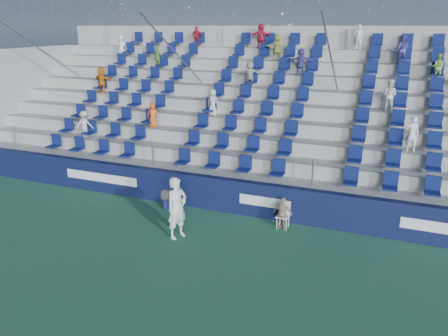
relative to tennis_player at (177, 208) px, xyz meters
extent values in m
plane|color=#2C6747|center=(0.51, -0.75, -0.97)|extent=(70.00, 70.00, 0.00)
cube|color=#10163C|center=(0.51, 2.40, -0.37)|extent=(24.00, 0.30, 1.20)
cube|color=white|center=(-4.49, 2.24, -0.35)|extent=(3.20, 0.02, 0.34)
cube|color=white|center=(2.01, 2.24, -0.35)|extent=(1.60, 0.02, 0.34)
cube|color=white|center=(7.51, 2.24, -0.35)|extent=(2.40, 0.02, 0.34)
cube|color=#9A9A95|center=(0.51, 2.98, -0.37)|extent=(24.00, 0.85, 1.20)
cube|color=#9A9A95|center=(0.51, 3.83, -0.12)|extent=(24.00, 0.85, 1.70)
cube|color=#9A9A95|center=(0.51, 4.68, 0.13)|extent=(24.00, 0.85, 2.20)
cube|color=#9A9A95|center=(0.51, 5.53, 0.38)|extent=(24.00, 0.85, 2.70)
cube|color=#9A9A95|center=(0.51, 6.38, 0.63)|extent=(24.00, 0.85, 3.20)
cube|color=#9A9A95|center=(0.51, 7.23, 0.88)|extent=(24.00, 0.85, 3.70)
cube|color=#9A9A95|center=(0.51, 8.08, 1.13)|extent=(24.00, 0.85, 4.20)
cube|color=#9A9A95|center=(0.51, 8.93, 1.38)|extent=(24.00, 0.85, 4.70)
cube|color=#9A9A95|center=(0.51, 9.78, 1.63)|extent=(24.00, 0.85, 5.20)
cube|color=#9A9A95|center=(0.51, 10.45, 2.13)|extent=(24.00, 0.50, 6.20)
cube|color=#9A9A95|center=(-11.34, 6.38, 1.63)|extent=(0.30, 7.65, 5.20)
cube|color=#0D1850|center=(0.51, 2.98, 0.58)|extent=(16.05, 0.50, 0.70)
cube|color=#0D1850|center=(0.51, 3.83, 1.08)|extent=(16.05, 0.50, 0.70)
cube|color=#0D1850|center=(0.51, 4.68, 1.58)|extent=(16.05, 0.50, 0.70)
cube|color=#0D1850|center=(0.51, 5.53, 2.08)|extent=(16.05, 0.50, 0.70)
cube|color=#0D1850|center=(0.51, 6.38, 2.58)|extent=(16.05, 0.50, 0.70)
cube|color=#0D1850|center=(0.51, 7.23, 3.08)|extent=(16.05, 0.50, 0.70)
cube|color=#0D1850|center=(0.51, 8.08, 3.58)|extent=(16.05, 0.50, 0.70)
cube|color=#0D1850|center=(0.51, 8.93, 4.08)|extent=(16.05, 0.50, 0.70)
cube|color=#0D1850|center=(0.51, 9.78, 4.58)|extent=(16.05, 0.50, 0.70)
cylinder|color=gray|center=(-2.49, 6.38, 3.38)|extent=(0.06, 7.68, 4.55)
cylinder|color=gray|center=(3.51, 6.38, 3.38)|extent=(0.06, 7.68, 4.55)
cylinder|color=gray|center=(-9.29, 6.38, 3.38)|extent=(0.06, 7.68, 4.55)
imported|color=beige|center=(-6.28, 3.78, 1.29)|extent=(0.81, 0.58, 1.13)
imported|color=red|center=(-3.80, 9.73, 4.72)|extent=(0.62, 0.38, 0.99)
imported|color=silver|center=(3.93, 9.73, 4.76)|extent=(0.40, 0.28, 1.06)
imported|color=#CA5217|center=(-3.47, 4.63, 1.74)|extent=(0.57, 0.45, 1.02)
imported|color=silver|center=(5.52, 6.33, 2.81)|extent=(0.66, 0.57, 1.16)
imported|color=white|center=(-7.68, 8.88, 4.25)|extent=(0.53, 0.37, 1.04)
imported|color=#6DB247|center=(-5.09, 8.03, 3.77)|extent=(0.66, 0.36, 1.07)
imported|color=orange|center=(-7.15, 6.33, 2.82)|extent=(1.15, 0.59, 1.19)
imported|color=white|center=(6.40, 4.63, 1.82)|extent=(0.48, 0.37, 1.18)
imported|color=#9CB749|center=(0.55, 8.88, 4.32)|extent=(1.14, 0.69, 1.17)
imported|color=#B9B3A6|center=(-1.14, 5.48, 2.27)|extent=(0.58, 0.43, 1.08)
imported|color=#423F8B|center=(1.83, 8.03, 3.78)|extent=(1.04, 0.39, 1.10)
imported|color=red|center=(-0.47, 9.73, 4.78)|extent=(1.08, 0.62, 1.11)
imported|color=#89B849|center=(7.09, 8.03, 3.73)|extent=(0.51, 0.41, 1.00)
imported|color=#3F3E88|center=(5.73, 8.88, 4.32)|extent=(0.59, 0.47, 1.18)
imported|color=#BCB3AA|center=(-0.14, 7.18, 3.28)|extent=(1.06, 0.57, 1.09)
imported|color=silver|center=(0.00, 0.00, 0.00)|extent=(0.70, 0.83, 1.94)
cylinder|color=navy|center=(-0.25, -0.25, 0.17)|extent=(0.03, 0.03, 0.28)
torus|color=black|center=(-0.25, -0.25, 0.47)|extent=(0.30, 0.17, 0.28)
plane|color=#262626|center=(-0.25, -0.25, 0.47)|extent=(0.30, 0.16, 0.29)
sphere|color=#C8D431|center=(0.25, -0.20, 0.32)|extent=(0.07, 0.07, 0.07)
sphere|color=#C8D431|center=(0.25, -0.14, 0.35)|extent=(0.07, 0.07, 0.07)
cube|color=white|center=(2.84, 1.80, -0.57)|extent=(0.42, 0.42, 0.04)
cube|color=white|center=(2.84, 1.98, -0.33)|extent=(0.39, 0.07, 0.48)
cylinder|color=white|center=(2.69, 1.65, -0.78)|extent=(0.03, 0.03, 0.38)
cylinder|color=white|center=(3.00, 1.65, -0.78)|extent=(0.03, 0.03, 0.38)
cylinder|color=white|center=(2.69, 1.96, -0.78)|extent=(0.03, 0.03, 0.38)
cylinder|color=white|center=(3.00, 1.96, -0.78)|extent=(0.03, 0.03, 0.38)
imported|color=tan|center=(2.84, 1.75, -0.44)|extent=(0.64, 0.30, 1.07)
cube|color=#0F1338|center=(-1.26, 2.00, -0.80)|extent=(0.71, 0.59, 0.33)
cube|color=#1E662D|center=(-1.26, 2.00, -0.73)|extent=(0.57, 0.45, 0.20)
camera|label=1|loc=(5.82, -10.76, 5.23)|focal=35.00mm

